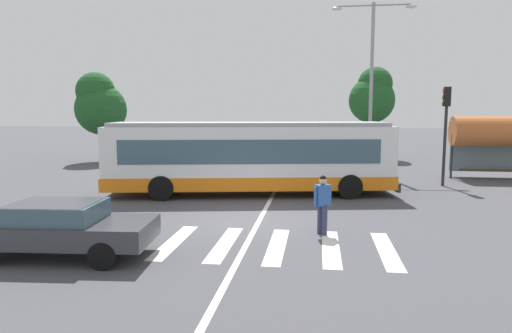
{
  "coord_description": "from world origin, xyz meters",
  "views": [
    {
      "loc": [
        2.21,
        -14.34,
        3.56
      ],
      "look_at": [
        -0.26,
        3.69,
        1.3
      ],
      "focal_mm": 31.88,
      "sensor_mm": 36.0,
      "label": 1
    }
  ],
  "objects": [
    {
      "name": "ground_plane",
      "position": [
        0.0,
        0.0,
        0.0
      ],
      "size": [
        160.0,
        160.0,
        0.0
      ],
      "primitive_type": "plane",
      "color": "#47474C"
    },
    {
      "name": "bus_stop_shelter",
      "position": [
        11.47,
        10.49,
        2.42
      ],
      "size": [
        4.72,
        1.54,
        3.25
      ],
      "color": "#28282B",
      "rests_on": "ground_plane"
    },
    {
      "name": "foreground_sedan",
      "position": [
        -4.01,
        -4.33,
        0.77
      ],
      "size": [
        4.63,
        2.16,
        1.35
      ],
      "color": "black",
      "rests_on": "ground_plane"
    },
    {
      "name": "parked_car_champagne",
      "position": [
        -6.47,
        15.77,
        0.77
      ],
      "size": [
        2.32,
        4.68,
        1.35
      ],
      "color": "black",
      "rests_on": "ground_plane"
    },
    {
      "name": "parked_car_silver",
      "position": [
        4.24,
        15.36,
        0.77
      ],
      "size": [
        2.03,
        4.58,
        1.35
      ],
      "color": "black",
      "rests_on": "ground_plane"
    },
    {
      "name": "twin_arm_street_lamp",
      "position": [
        5.18,
        12.7,
        5.85
      ],
      "size": [
        4.68,
        0.32,
        9.56
      ],
      "color": "#939399",
      "rests_on": "ground_plane"
    },
    {
      "name": "city_transit_bus",
      "position": [
        -0.62,
        4.49,
        1.59
      ],
      "size": [
        12.28,
        4.68,
        3.06
      ],
      "color": "black",
      "rests_on": "ground_plane"
    },
    {
      "name": "crosswalk_painted_stripes",
      "position": [
        0.48,
        -2.74,
        0.0
      ],
      "size": [
        7.47,
        3.27,
        0.01
      ],
      "color": "silver",
      "rests_on": "ground_plane"
    },
    {
      "name": "lane_center_line",
      "position": [
        0.36,
        2.0,
        0.0
      ],
      "size": [
        0.16,
        24.0,
        0.01
      ],
      "primitive_type": "cube",
      "color": "silver",
      "rests_on": "ground_plane"
    },
    {
      "name": "parked_car_charcoal",
      "position": [
        1.76,
        15.21,
        0.77
      ],
      "size": [
        2.06,
        4.59,
        1.35
      ],
      "color": "black",
      "rests_on": "ground_plane"
    },
    {
      "name": "parked_car_white",
      "position": [
        -1.09,
        15.31,
        0.77
      ],
      "size": [
        2.14,
        4.62,
        1.35
      ],
      "color": "black",
      "rests_on": "ground_plane"
    },
    {
      "name": "parked_car_blue",
      "position": [
        -3.79,
        15.2,
        0.77
      ],
      "size": [
        2.15,
        4.62,
        1.35
      ],
      "color": "black",
      "rests_on": "ground_plane"
    },
    {
      "name": "background_tree_left",
      "position": [
        -12.81,
        15.57,
        3.97
      ],
      "size": [
        3.51,
        3.51,
        6.16
      ],
      "color": "brown",
      "rests_on": "ground_plane"
    },
    {
      "name": "background_tree_right",
      "position": [
        6.17,
        20.44,
        4.63
      ],
      "size": [
        3.37,
        3.37,
        6.74
      ],
      "color": "brown",
      "rests_on": "ground_plane"
    },
    {
      "name": "traffic_light_far_corner",
      "position": [
        8.1,
        7.92,
        3.11
      ],
      "size": [
        0.33,
        0.32,
        4.63
      ],
      "color": "#28282B",
      "rests_on": "ground_plane"
    },
    {
      "name": "pedestrian_crossing_street",
      "position": [
        2.37,
        -1.42,
        0.97
      ],
      "size": [
        0.5,
        0.44,
        1.72
      ],
      "color": "#333856",
      "rests_on": "ground_plane"
    }
  ]
}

